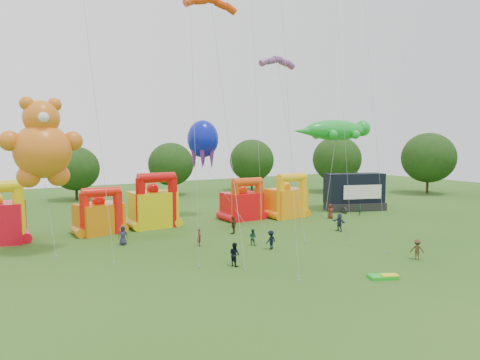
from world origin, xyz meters
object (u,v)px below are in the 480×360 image
bouncy_castle_2 (154,206)px  stage_trailer (354,192)px  octopus_kite (213,166)px  teddy_bear_kite (43,150)px  spectator_0 (123,235)px  spectator_4 (234,225)px  gecko_kite (332,162)px

bouncy_castle_2 → stage_trailer: size_ratio=0.71×
octopus_kite → teddy_bear_kite: bearing=-159.4°
spectator_0 → spectator_4: size_ratio=0.97×
octopus_kite → stage_trailer: bearing=-13.4°
stage_trailer → octopus_kite: (-20.30, 4.84, 4.11)m
bouncy_castle_2 → gecko_kite: bearing=-7.8°
spectator_0 → bouncy_castle_2: bearing=69.6°
octopus_kite → spectator_0: bearing=-149.6°
stage_trailer → octopus_kite: 21.27m
gecko_kite → bouncy_castle_2: bearing=172.2°
octopus_kite → spectator_0: size_ratio=6.85×
stage_trailer → spectator_0: size_ratio=4.80×
teddy_bear_kite → spectator_0: 10.53m
bouncy_castle_2 → spectator_4: 10.12m
spectator_4 → teddy_bear_kite: bearing=-43.0°
gecko_kite → octopus_kite: 16.64m
octopus_kite → spectator_0: (-14.04, -8.25, -5.75)m
stage_trailer → teddy_bear_kite: size_ratio=0.65×
teddy_bear_kite → gecko_kite: (36.57, 2.97, -2.07)m
teddy_bear_kite → octopus_kite: bearing=20.6°
stage_trailer → spectator_0: bearing=-174.3°
spectator_0 → spectator_4: (11.49, -1.27, 0.03)m
teddy_bear_kite → spectator_4: bearing=-5.5°
bouncy_castle_2 → spectator_0: bearing=-129.3°
octopus_kite → spectator_4: octopus_kite is taller
spectator_4 → bouncy_castle_2: bearing=-91.0°
bouncy_castle_2 → teddy_bear_kite: bearing=-152.6°
bouncy_castle_2 → spectator_0: 8.89m
bouncy_castle_2 → octopus_kite: 9.61m
teddy_bear_kite → spectator_0: size_ratio=7.41×
stage_trailer → teddy_bear_kite: (-40.94, -2.93, 6.55)m
bouncy_castle_2 → spectator_0: bouncy_castle_2 is taller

